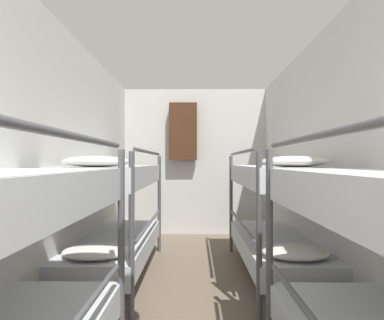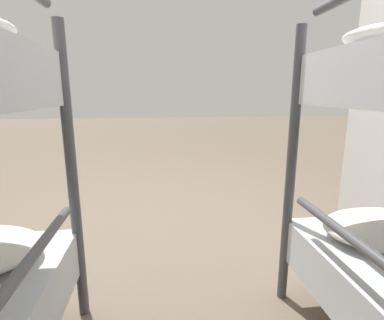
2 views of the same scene
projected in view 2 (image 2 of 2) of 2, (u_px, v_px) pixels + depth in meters
name	position (u px, v px, depth m)	size (l,w,h in m)	color
ground_plane	(178.00, 244.00, 1.98)	(20.00, 20.00, 0.00)	#6B5B4C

